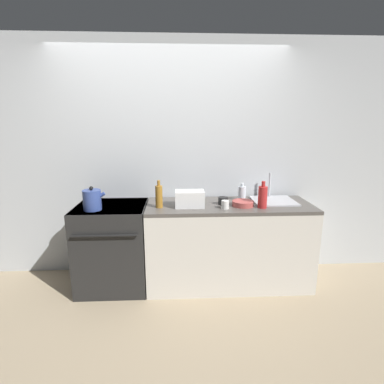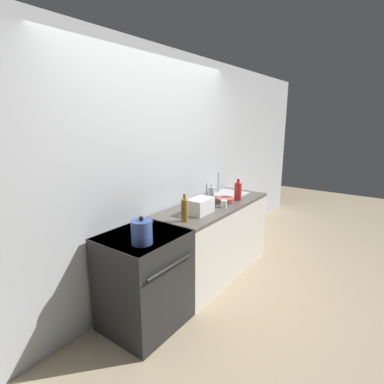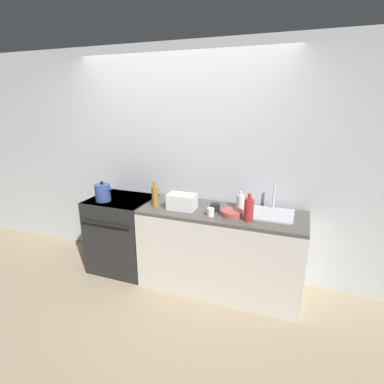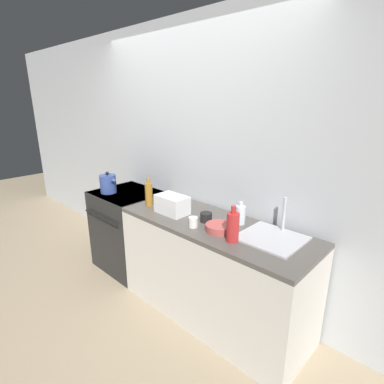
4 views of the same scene
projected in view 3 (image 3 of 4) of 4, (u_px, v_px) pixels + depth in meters
The scene contains 13 objects.
ground_plane at pixel (158, 290), 3.28m from camera, with size 12.00×12.00×0.00m, color tan.
wall_back at pixel (181, 162), 3.52m from camera, with size 8.00×0.05×2.60m.
stove at pixel (123, 232), 3.63m from camera, with size 0.71×0.66×0.89m.
counter_block at pixel (221, 250), 3.23m from camera, with size 1.71×0.64×0.89m.
kettle at pixel (103, 192), 3.40m from camera, with size 0.22×0.17×0.23m.
toaster at pixel (182, 202), 3.15m from camera, with size 0.29×0.18×0.16m.
sink_tray at pixel (271, 213), 3.01m from camera, with size 0.44×0.41×0.28m.
bottle_amber at pixel (155, 196), 3.23m from camera, with size 0.07×0.07×0.28m.
bottle_clear at pixel (240, 202), 3.16m from camera, with size 0.08×0.08×0.19m.
bottle_red at pixel (249, 209), 2.83m from camera, with size 0.09×0.09×0.27m.
cup_white at pixel (211, 212), 2.96m from camera, with size 0.07×0.07×0.08m.
cup_black at pixel (215, 207), 3.10m from camera, with size 0.10×0.10×0.08m.
bowl at pixel (232, 213), 2.98m from camera, with size 0.22×0.22×0.05m.
Camera 3 is at (1.34, -2.52, 1.98)m, focal length 28.00 mm.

